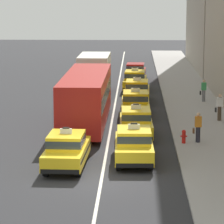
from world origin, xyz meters
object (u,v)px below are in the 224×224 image
at_px(box_truck_left_third, 95,73).
at_px(pedestrian_by_storefront, 198,127).
at_px(fire_hydrant, 184,136).
at_px(bus_left_second, 86,97).
at_px(taxi_right_third, 135,103).
at_px(taxi_left_nearest, 67,149).
at_px(pedestrian_mid_block, 219,107).
at_px(taxi_right_fifth, 135,80).
at_px(taxi_right_fourth, 137,91).
at_px(sedan_right_sixth, 135,71).
at_px(pedestrian_near_crosswalk, 204,91).
at_px(taxi_right_nearest, 134,144).
at_px(taxi_right_second, 136,122).

distance_m(box_truck_left_third, pedestrian_by_storefront, 17.80).
relative_size(box_truck_left_third, fire_hydrant, 9.57).
distance_m(bus_left_second, taxi_right_third, 4.44).
height_order(taxi_left_nearest, pedestrian_mid_block, taxi_left_nearest).
bearing_deg(taxi_right_fifth, box_truck_left_third, -143.11).
distance_m(taxi_right_fourth, pedestrian_by_storefront, 13.58).
height_order(box_truck_left_third, sedan_right_sixth, box_truck_left_third).
xyz_separation_m(taxi_right_third, pedestrian_near_crosswalk, (4.99, 5.10, 0.08)).
xyz_separation_m(box_truck_left_third, taxi_right_nearest, (3.12, -20.18, -0.90)).
distance_m(taxi_right_nearest, taxi_right_third, 11.49).
xyz_separation_m(taxi_right_second, taxi_right_fourth, (0.09, 11.53, 0.00)).
distance_m(taxi_left_nearest, pedestrian_near_crosswalk, 19.53).
bearing_deg(taxi_right_second, sedan_right_sixth, 90.09).
distance_m(taxi_right_fourth, pedestrian_near_crosswalk, 4.88).
xyz_separation_m(taxi_right_second, sedan_right_sixth, (-0.04, 23.28, -0.03)).
height_order(taxi_right_fourth, pedestrian_by_storefront, taxi_right_fourth).
xyz_separation_m(taxi_right_fourth, pedestrian_by_storefront, (3.25, -13.18, 0.08)).
height_order(pedestrian_mid_block, pedestrian_by_storefront, pedestrian_mid_block).
distance_m(bus_left_second, pedestrian_by_storefront, 7.96).
height_order(taxi_right_second, pedestrian_mid_block, taxi_right_second).
height_order(taxi_right_third, sedan_right_sixth, taxi_right_third).
bearing_deg(taxi_right_fifth, taxi_right_fourth, -88.41).
relative_size(pedestrian_near_crosswalk, fire_hydrant, 2.20).
distance_m(taxi_right_third, fire_hydrant, 8.53).
distance_m(bus_left_second, taxi_right_second, 4.41).
bearing_deg(taxi_right_fifth, taxi_right_third, -89.81).
distance_m(bus_left_second, taxi_right_fourth, 9.08).
distance_m(taxi_right_second, taxi_right_fifth, 17.24).
relative_size(taxi_right_second, pedestrian_near_crosswalk, 2.86).
relative_size(taxi_right_second, taxi_right_fourth, 1.00).
distance_m(box_truck_left_third, sedan_right_sixth, 9.03).
relative_size(taxi_right_second, taxi_right_fifth, 0.99).
distance_m(taxi_right_third, taxi_right_fourth, 5.34).
bearing_deg(pedestrian_near_crosswalk, pedestrian_mid_block, -87.77).
distance_m(taxi_right_nearest, pedestrian_mid_block, 10.98).
height_order(bus_left_second, sedan_right_sixth, bus_left_second).
relative_size(pedestrian_near_crosswalk, pedestrian_mid_block, 0.96).
xyz_separation_m(bus_left_second, taxi_right_second, (3.04, -3.05, -0.94)).
bearing_deg(taxi_right_third, bus_left_second, -133.74).
bearing_deg(taxi_right_fifth, bus_left_second, -101.81).
xyz_separation_m(sedan_right_sixth, pedestrian_near_crosswalk, (4.99, -11.99, 0.11)).
height_order(taxi_right_nearest, taxi_right_fifth, same).
xyz_separation_m(taxi_right_second, pedestrian_near_crosswalk, (4.96, 11.29, 0.08)).
xyz_separation_m(box_truck_left_third, fire_hydrant, (5.78, -16.80, -1.23)).
relative_size(taxi_right_fourth, pedestrian_near_crosswalk, 2.86).
height_order(box_truck_left_third, taxi_right_third, box_truck_left_third).
xyz_separation_m(taxi_right_fourth, pedestrian_mid_block, (5.14, -7.23, 0.11)).
height_order(taxi_left_nearest, bus_left_second, bus_left_second).
relative_size(bus_left_second, pedestrian_mid_block, 6.68).
xyz_separation_m(taxi_left_nearest, pedestrian_mid_block, (8.48, 10.72, 0.11)).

